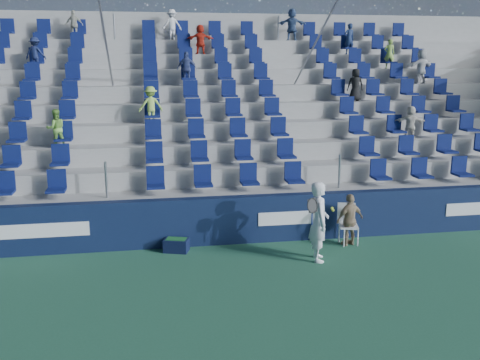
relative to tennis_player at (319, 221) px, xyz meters
name	(u,v)px	position (x,y,z in m)	size (l,w,h in m)	color
ground	(254,296)	(-1.83, -1.64, -0.93)	(70.00, 70.00, 0.00)	#2A6245
sponsor_wall	(230,220)	(-1.83, 1.51, -0.33)	(24.00, 0.32, 1.20)	#101C3C
grandstand	(207,132)	(-1.84, 6.60, 1.21)	(24.00, 8.17, 6.63)	#A6A6A1
tennis_player	(319,221)	(0.00, 0.00, 0.00)	(0.69, 0.74, 1.86)	white
line_judge_chair	(347,221)	(1.08, 1.02, -0.35)	(0.54, 0.56, 1.02)	white
line_judge	(350,220)	(1.08, 0.86, -0.28)	(0.77, 0.32, 1.31)	tan
ball_bin	(176,244)	(-3.20, 1.11, -0.75)	(0.66, 0.54, 0.32)	#0D1432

